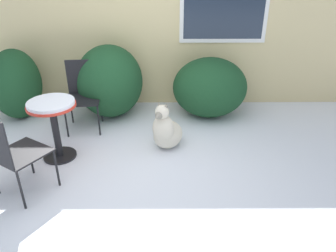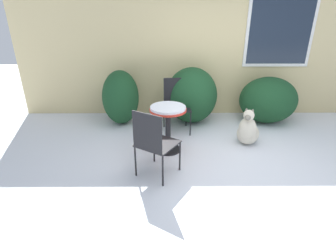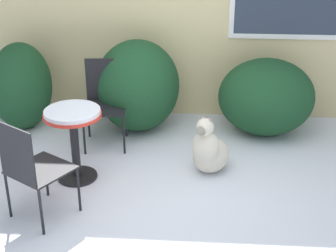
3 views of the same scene
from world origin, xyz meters
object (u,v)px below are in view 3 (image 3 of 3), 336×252
(dog, at_px, (209,151))
(patio_chair_far_side, at_px, (32,167))
(patio_chair_near_table, at_px, (105,99))
(patio_table, at_px, (73,127))

(dog, bearing_deg, patio_chair_far_side, -121.43)
(patio_chair_near_table, bearing_deg, dog, -33.80)
(patio_chair_near_table, height_order, dog, patio_chair_near_table)
(patio_table, relative_size, patio_chair_far_side, 0.78)
(patio_table, xyz_separation_m, dog, (1.33, 0.20, -0.32))
(patio_chair_far_side, distance_m, dog, 1.81)
(patio_table, height_order, patio_chair_near_table, patio_chair_near_table)
(dog, bearing_deg, patio_chair_near_table, 179.00)
(patio_table, height_order, patio_chair_far_side, patio_chair_far_side)
(patio_chair_far_side, bearing_deg, dog, -116.14)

